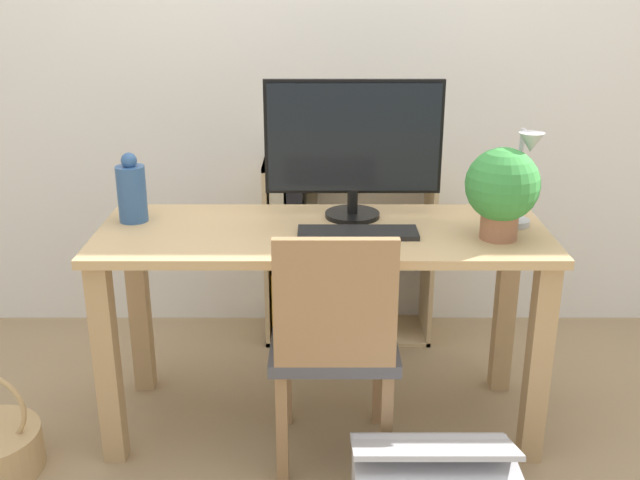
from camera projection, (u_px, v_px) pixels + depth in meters
name	position (u px, v px, depth m)	size (l,w,h in m)	color
ground_plane	(320.00, 419.00, 2.71)	(10.00, 10.00, 0.00)	#997F5B
wall_back	(319.00, 29.00, 3.06)	(8.00, 0.05, 2.60)	silver
desk	(320.00, 270.00, 2.51)	(1.48, 0.56, 0.73)	tan
monitor	(351.00, 142.00, 2.50)	(0.60, 0.19, 0.47)	black
keyboard	(355.00, 233.00, 2.41)	(0.39, 0.12, 0.02)	black
vase	(129.00, 192.00, 2.51)	(0.10, 0.10, 0.24)	#33598C
desk_lamp	(522.00, 171.00, 2.38)	(0.10, 0.19, 0.33)	#B7B7BC
potted_plant	(499.00, 188.00, 2.33)	(0.23, 0.23, 0.29)	#9E6647
chair	(332.00, 339.00, 2.33)	(0.40, 0.40, 0.83)	#4C4C51
bookshelf	(316.00, 258.00, 3.22)	(0.71, 0.28, 0.79)	#D8BC8C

